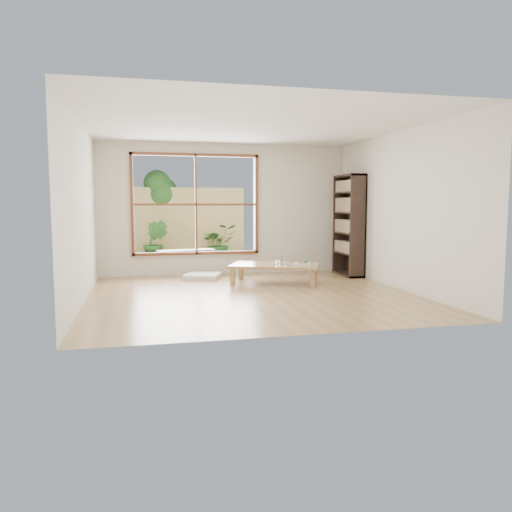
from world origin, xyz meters
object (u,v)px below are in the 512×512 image
Objects in this scene: bookshelf at (349,225)px; food_tray at (303,264)px; low_table at (275,266)px; garden_bench at (186,253)px.

food_tray is (-1.21, -0.80, -0.63)m from bookshelf.
bookshelf reaches higher than low_table.
bookshelf is 6.39× the size of food_tray.
bookshelf is 1.58m from food_tray.
low_table is at bearing -71.84° from garden_bench.
food_tray is at bearing 1.20° from low_table.
bookshelf is 1.53× the size of garden_bench.
low_table is 0.50m from food_tray.
low_table is 2.66m from garden_bench.
bookshelf is at bearing 43.01° from food_tray.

